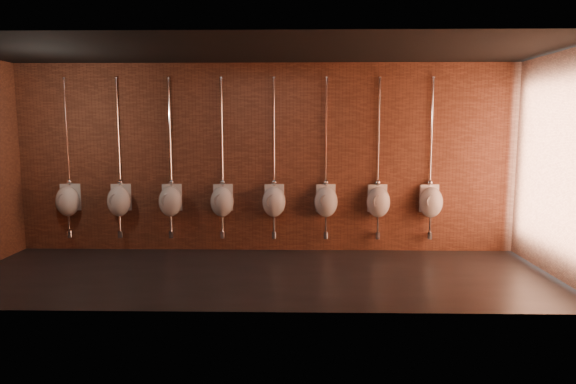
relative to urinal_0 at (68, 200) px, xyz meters
name	(u,v)px	position (x,y,z in m)	size (l,w,h in m)	color
ground	(260,275)	(3.39, -1.36, -0.89)	(8.50, 8.50, 0.00)	black
room_shell	(259,136)	(3.39, -1.36, 1.12)	(8.54, 3.04, 3.22)	black
urinal_0	(68,200)	(0.00, 0.00, 0.00)	(0.46, 0.42, 2.72)	white
urinal_1	(119,200)	(0.88, 0.00, 0.00)	(0.46, 0.42, 2.72)	white
urinal_2	(170,200)	(1.77, 0.00, 0.00)	(0.46, 0.42, 2.72)	white
urinal_3	(222,201)	(2.65, 0.00, 0.00)	(0.46, 0.42, 2.72)	white
urinal_4	(274,201)	(3.54, 0.00, 0.00)	(0.46, 0.42, 2.72)	white
urinal_5	(326,201)	(4.42, 0.00, 0.00)	(0.46, 0.42, 2.72)	white
urinal_6	(378,201)	(5.31, 0.00, 0.00)	(0.46, 0.42, 2.72)	white
urinal_7	(431,201)	(6.19, 0.00, 0.00)	(0.46, 0.42, 2.72)	white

